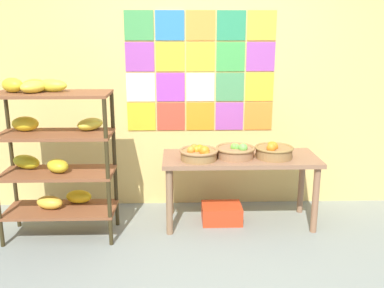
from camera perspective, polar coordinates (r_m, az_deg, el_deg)
The scene contains 7 objects.
back_wall_with_art at distance 4.42m, azimuth -0.05°, elevation 8.74°, with size 4.91×0.07×2.70m.
banana_shelf_unit at distance 3.94m, azimuth -18.21°, elevation -0.19°, with size 0.98×0.49×1.44m.
display_table at distance 4.08m, azimuth 6.43°, elevation -2.90°, with size 1.46×0.58×0.67m.
fruit_basket_centre at distance 4.04m, azimuth 10.86°, elevation -0.92°, with size 0.36×0.36×0.16m.
fruit_basket_left at distance 4.00m, azimuth 5.83°, elevation -0.97°, with size 0.37×0.37×0.15m.
fruit_basket_back_left at distance 3.91m, azimuth 0.93°, elevation -1.23°, with size 0.36×0.36×0.15m.
produce_crate_under_table at distance 4.26m, azimuth 3.97°, elevation -9.21°, with size 0.38×0.29×0.17m, color red.
Camera 1 is at (-0.14, -2.73, 1.80)m, focal length 39.97 mm.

